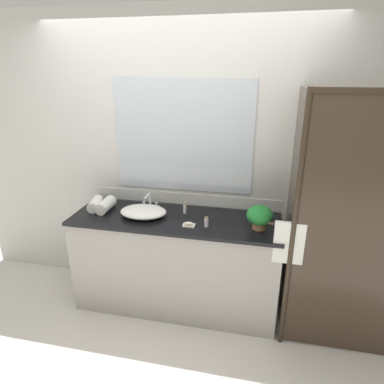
# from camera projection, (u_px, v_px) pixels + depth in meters

# --- Properties ---
(ground_plane) EXTENTS (8.00, 8.00, 0.00)m
(ground_plane) POSITION_uv_depth(u_px,v_px,m) (177.00, 303.00, 3.12)
(ground_plane) COLOR silver
(wall_back_with_mirror) EXTENTS (4.40, 0.06, 2.60)m
(wall_back_with_mirror) POSITION_uv_depth(u_px,v_px,m) (184.00, 162.00, 2.98)
(wall_back_with_mirror) COLOR silver
(wall_back_with_mirror) RESTS_ON ground_plane
(vanity_cabinet) EXTENTS (1.80, 0.58, 0.90)m
(vanity_cabinet) POSITION_uv_depth(u_px,v_px,m) (176.00, 262.00, 2.97)
(vanity_cabinet) COLOR #9E9993
(vanity_cabinet) RESTS_ON ground_plane
(shower_enclosure) EXTENTS (1.20, 0.59, 2.00)m
(shower_enclosure) POSITION_uv_depth(u_px,v_px,m) (339.00, 229.00, 2.35)
(shower_enclosure) COLOR #2D2319
(shower_enclosure) RESTS_ON ground_plane
(sink_basin) EXTENTS (0.41, 0.31, 0.08)m
(sink_basin) POSITION_uv_depth(u_px,v_px,m) (143.00, 212.00, 2.84)
(sink_basin) COLOR white
(sink_basin) RESTS_ON vanity_cabinet
(faucet) EXTENTS (0.17, 0.15, 0.15)m
(faucet) POSITION_uv_depth(u_px,v_px,m) (150.00, 203.00, 2.99)
(faucet) COLOR silver
(faucet) RESTS_ON vanity_cabinet
(potted_plant) EXTENTS (0.21, 0.21, 0.20)m
(potted_plant) POSITION_uv_depth(u_px,v_px,m) (260.00, 216.00, 2.58)
(potted_plant) COLOR #B77A51
(potted_plant) RESTS_ON vanity_cabinet
(soap_dish) EXTENTS (0.10, 0.07, 0.04)m
(soap_dish) POSITION_uv_depth(u_px,v_px,m) (189.00, 224.00, 2.66)
(soap_dish) COLOR silver
(soap_dish) RESTS_ON vanity_cabinet
(amenity_bottle_conditioner) EXTENTS (0.03, 0.03, 0.09)m
(amenity_bottle_conditioner) POSITION_uv_depth(u_px,v_px,m) (206.00, 222.00, 2.64)
(amenity_bottle_conditioner) COLOR silver
(amenity_bottle_conditioner) RESTS_ON vanity_cabinet
(amenity_bottle_body_wash) EXTENTS (0.03, 0.03, 0.10)m
(amenity_bottle_body_wash) POSITION_uv_depth(u_px,v_px,m) (185.00, 208.00, 2.88)
(amenity_bottle_body_wash) COLOR white
(amenity_bottle_body_wash) RESTS_ON vanity_cabinet
(rolled_towel_near_edge) EXTENTS (0.14, 0.23, 0.10)m
(rolled_towel_near_edge) POSITION_uv_depth(u_px,v_px,m) (95.00, 204.00, 2.97)
(rolled_towel_near_edge) COLOR white
(rolled_towel_near_edge) RESTS_ON vanity_cabinet
(rolled_towel_middle) EXTENTS (0.11, 0.23, 0.11)m
(rolled_towel_middle) POSITION_uv_depth(u_px,v_px,m) (106.00, 205.00, 2.94)
(rolled_towel_middle) COLOR white
(rolled_towel_middle) RESTS_ON vanity_cabinet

